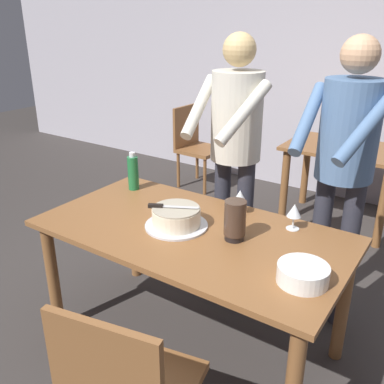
% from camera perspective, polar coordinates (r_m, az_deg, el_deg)
% --- Properties ---
extents(ground_plane, '(14.00, 14.00, 0.00)m').
position_cam_1_polar(ground_plane, '(2.69, -0.08, -19.34)').
color(ground_plane, '#383330').
extents(back_wall, '(10.00, 0.12, 2.70)m').
position_cam_1_polar(back_wall, '(4.62, 20.56, 15.49)').
color(back_wall, '#ADA8B2').
rests_on(back_wall, ground_plane).
extents(main_dining_table, '(1.65, 0.87, 0.75)m').
position_cam_1_polar(main_dining_table, '(2.32, -0.09, -7.37)').
color(main_dining_table, brown).
rests_on(main_dining_table, ground_plane).
extents(cake_on_platter, '(0.34, 0.34, 0.11)m').
position_cam_1_polar(cake_on_platter, '(2.27, -2.13, -3.49)').
color(cake_on_platter, silver).
rests_on(cake_on_platter, main_dining_table).
extents(cake_knife, '(0.25, 0.15, 0.02)m').
position_cam_1_polar(cake_knife, '(2.26, -3.95, -1.92)').
color(cake_knife, silver).
rests_on(cake_knife, cake_on_platter).
extents(plate_stack, '(0.22, 0.22, 0.08)m').
position_cam_1_polar(plate_stack, '(1.88, 14.66, -10.60)').
color(plate_stack, white).
rests_on(plate_stack, main_dining_table).
extents(wine_glass_near, '(0.08, 0.08, 0.14)m').
position_cam_1_polar(wine_glass_near, '(2.29, 13.57, -2.53)').
color(wine_glass_near, silver).
rests_on(wine_glass_near, main_dining_table).
extents(wine_glass_far, '(0.08, 0.08, 0.14)m').
position_cam_1_polar(wine_glass_far, '(2.42, 6.45, -0.66)').
color(wine_glass_far, silver).
rests_on(wine_glass_far, main_dining_table).
extents(water_bottle, '(0.07, 0.07, 0.25)m').
position_cam_1_polar(water_bottle, '(2.78, -7.91, 2.63)').
color(water_bottle, '#1E6B38').
rests_on(water_bottle, main_dining_table).
extents(hurricane_lamp, '(0.11, 0.11, 0.21)m').
position_cam_1_polar(hurricane_lamp, '(2.13, 5.78, -3.78)').
color(hurricane_lamp, black).
rests_on(hurricane_lamp, main_dining_table).
extents(person_cutting_cake, '(0.47, 0.56, 1.72)m').
position_cam_1_polar(person_cutting_cake, '(2.72, 5.81, 6.95)').
color(person_cutting_cake, '#2D2D38').
rests_on(person_cutting_cake, ground_plane).
extents(person_standing_beside, '(0.46, 0.57, 1.72)m').
position_cam_1_polar(person_standing_beside, '(2.51, 19.84, 4.44)').
color(person_standing_beside, '#2D2D38').
rests_on(person_standing_beside, ground_plane).
extents(background_table, '(1.00, 0.70, 0.74)m').
position_cam_1_polar(background_table, '(4.05, 19.61, 3.55)').
color(background_table, brown).
rests_on(background_table, ground_plane).
extents(background_chair_1, '(0.46, 0.46, 0.90)m').
position_cam_1_polar(background_chair_1, '(4.78, 0.46, 6.55)').
color(background_chair_1, brown).
rests_on(background_chair_1, ground_plane).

